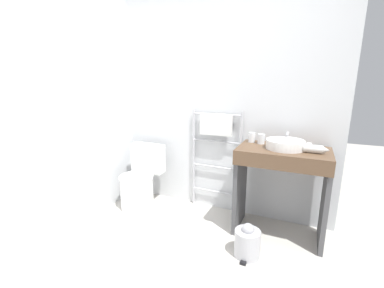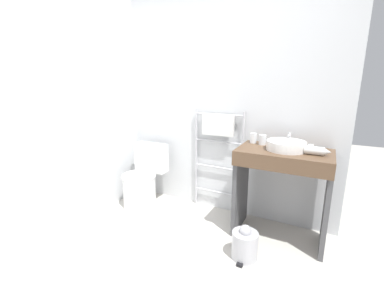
# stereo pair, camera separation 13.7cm
# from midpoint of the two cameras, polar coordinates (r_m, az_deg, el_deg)

# --- Properties ---
(wall_back) EXTENTS (2.59, 0.12, 2.61)m
(wall_back) POSITION_cam_midpoint_polar(r_m,az_deg,el_deg) (2.93, 4.60, 10.14)
(wall_back) COLOR silver
(wall_back) RESTS_ON ground_plane
(wall_side) EXTENTS (0.12, 2.21, 2.61)m
(wall_side) POSITION_cam_midpoint_polar(r_m,az_deg,el_deg) (2.97, -24.70, 9.01)
(wall_side) COLOR silver
(wall_side) RESTS_ON ground_plane
(toilet) EXTENTS (0.41, 0.54, 0.75)m
(toilet) POSITION_cam_midpoint_polar(r_m,az_deg,el_deg) (3.19, -12.67, -8.34)
(toilet) COLOR white
(toilet) RESTS_ON ground_plane
(towel_radiator) EXTENTS (0.59, 0.06, 1.18)m
(towel_radiator) POSITION_cam_midpoint_polar(r_m,az_deg,el_deg) (2.89, 3.98, 1.10)
(towel_radiator) COLOR silver
(towel_radiator) RESTS_ON ground_plane
(vanity_counter) EXTENTS (0.82, 0.51, 0.88)m
(vanity_counter) POSITION_cam_midpoint_polar(r_m,az_deg,el_deg) (2.58, 17.71, -7.56)
(vanity_counter) COLOR brown
(vanity_counter) RESTS_ON ground_plane
(sink_basin) EXTENTS (0.34, 0.34, 0.08)m
(sink_basin) POSITION_cam_midpoint_polar(r_m,az_deg,el_deg) (2.49, 18.52, -0.03)
(sink_basin) COLOR white
(sink_basin) RESTS_ON vanity_counter
(faucet) EXTENTS (0.02, 0.10, 0.12)m
(faucet) POSITION_cam_midpoint_polar(r_m,az_deg,el_deg) (2.66, 19.03, 1.59)
(faucet) COLOR silver
(faucet) RESTS_ON vanity_counter
(cup_near_wall) EXTENTS (0.07, 0.07, 0.10)m
(cup_near_wall) POSITION_cam_midpoint_polar(r_m,az_deg,el_deg) (2.68, 11.73, 1.45)
(cup_near_wall) COLOR white
(cup_near_wall) RESTS_ON vanity_counter
(cup_near_edge) EXTENTS (0.07, 0.07, 0.10)m
(cup_near_edge) POSITION_cam_midpoint_polar(r_m,az_deg,el_deg) (2.63, 13.70, 1.10)
(cup_near_edge) COLOR white
(cup_near_edge) RESTS_ON vanity_counter
(hair_dryer) EXTENTS (0.21, 0.17, 0.07)m
(hair_dryer) POSITION_cam_midpoint_polar(r_m,az_deg,el_deg) (2.44, 24.12, -0.96)
(hair_dryer) COLOR white
(hair_dryer) RESTS_ON vanity_counter
(trash_bin) EXTENTS (0.22, 0.26, 0.31)m
(trash_bin) POSITION_cam_midpoint_polar(r_m,az_deg,el_deg) (2.41, 10.49, -20.70)
(trash_bin) COLOR #B7B7BC
(trash_bin) RESTS_ON ground_plane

